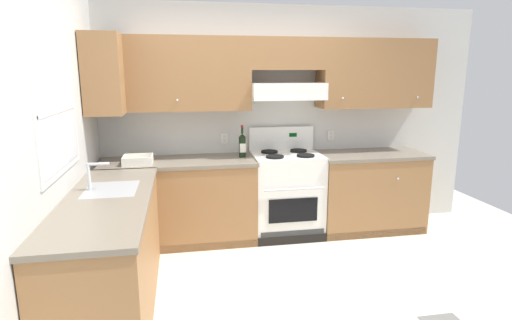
% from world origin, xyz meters
% --- Properties ---
extents(ground_plane, '(7.04, 7.04, 0.00)m').
position_xyz_m(ground_plane, '(0.00, 0.00, 0.00)').
color(ground_plane, beige).
extents(wall_back, '(4.68, 0.57, 2.55)m').
position_xyz_m(wall_back, '(0.41, 1.53, 1.48)').
color(wall_back, silver).
rests_on(wall_back, ground_plane).
extents(wall_left, '(0.47, 4.00, 2.55)m').
position_xyz_m(wall_left, '(-1.59, 0.23, 1.34)').
color(wall_left, silver).
rests_on(wall_left, ground_plane).
extents(counter_back_run, '(3.60, 0.65, 0.91)m').
position_xyz_m(counter_back_run, '(0.21, 1.24, 0.45)').
color(counter_back_run, olive).
rests_on(counter_back_run, ground_plane).
extents(counter_left_run, '(0.63, 1.91, 1.13)m').
position_xyz_m(counter_left_run, '(-1.24, -0.00, 0.46)').
color(counter_left_run, olive).
rests_on(counter_left_run, ground_plane).
extents(stove, '(0.76, 0.62, 1.20)m').
position_xyz_m(stove, '(0.46, 1.25, 0.48)').
color(stove, white).
rests_on(stove, ground_plane).
extents(wine_bottle, '(0.08, 0.08, 0.35)m').
position_xyz_m(wine_bottle, '(-0.03, 1.29, 1.05)').
color(wine_bottle, black).
rests_on(wine_bottle, counter_back_run).
extents(bowl, '(0.29, 0.26, 0.08)m').
position_xyz_m(bowl, '(-1.12, 1.15, 0.94)').
color(bowl, white).
rests_on(bowl, counter_back_run).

